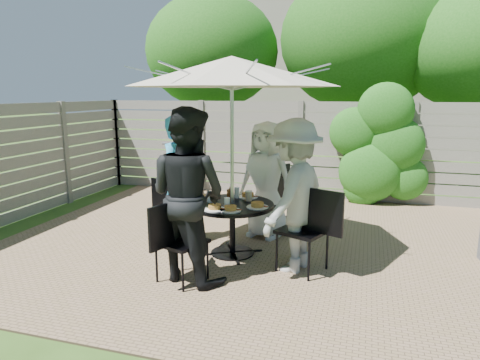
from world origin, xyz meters
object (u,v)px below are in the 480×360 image
(person_front, at_px, (188,196))
(plate_extra, at_px, (231,209))
(person_left, at_px, (180,181))
(glass_back, at_px, (237,193))
(patio_table, at_px, (232,219))
(plate_back, at_px, (248,196))
(chair_front, at_px, (181,258))
(chair_right, at_px, (303,247))
(plate_left, at_px, (209,198))
(person_back, at_px, (266,180))
(plate_right, at_px, (257,206))
(umbrella, at_px, (232,72))
(bicycle, at_px, (189,167))
(glass_front, at_px, (227,204))
(person_right, at_px, (294,196))
(syrup_jug, at_px, (231,196))
(plate_front, at_px, (215,208))
(chair_back, at_px, (270,214))
(glass_left, at_px, (210,197))
(chair_left, at_px, (174,223))
(coffee_cup, at_px, (249,196))

(person_front, height_order, plate_extra, person_front)
(person_left, height_order, glass_back, person_left)
(patio_table, relative_size, plate_back, 4.86)
(chair_front, distance_m, chair_right, 1.37)
(plate_left, bearing_deg, plate_extra, -45.55)
(person_back, distance_m, plate_back, 0.49)
(person_left, bearing_deg, plate_left, -90.00)
(plate_extra, bearing_deg, plate_right, 42.54)
(plate_left, bearing_deg, person_left, 163.50)
(chair_right, xyz_separation_m, plate_back, (-0.82, 0.62, 0.39))
(umbrella, xyz_separation_m, bicycle, (-1.81, 2.86, -1.68))
(person_front, xyz_separation_m, glass_front, (0.26, 0.52, -0.20))
(person_right, bearing_deg, syrup_jug, -93.22)
(person_right, bearing_deg, patio_table, -90.00)
(person_front, relative_size, plate_front, 7.18)
(person_back, distance_m, bicycle, 2.92)
(plate_right, bearing_deg, plate_left, 163.50)
(person_back, bearing_deg, person_right, -45.00)
(person_right, bearing_deg, chair_right, 89.33)
(chair_back, bearing_deg, bicycle, -109.26)
(plate_right, xyz_separation_m, glass_left, (-0.62, 0.08, 0.05))
(chair_left, bearing_deg, patio_table, -0.09)
(person_left, distance_m, bicycle, 2.83)
(chair_front, distance_m, plate_back, 1.39)
(person_right, xyz_separation_m, glass_back, (-0.82, 0.51, -0.13))
(chair_back, xyz_separation_m, plate_right, (0.07, -1.03, 0.40))
(plate_extra, height_order, glass_back, glass_back)
(person_back, height_order, glass_left, person_back)
(chair_left, xyz_separation_m, plate_back, (1.03, 0.07, 0.44))
(chair_right, relative_size, plate_extra, 4.12)
(chair_left, height_order, glass_left, chair_left)
(plate_left, bearing_deg, plate_front, -61.50)
(chair_right, bearing_deg, glass_back, -8.18)
(patio_table, bearing_deg, chair_back, 73.38)
(chair_left, height_order, glass_front, chair_left)
(coffee_cup, relative_size, bicycle, 0.06)
(patio_table, xyz_separation_m, plate_front, (-0.10, -0.35, 0.23))
(chair_back, relative_size, glass_back, 6.97)
(plate_right, bearing_deg, syrup_jug, 156.71)
(chair_left, xyz_separation_m, person_right, (1.72, -0.51, 0.61))
(umbrella, relative_size, plate_extra, 12.88)
(plate_front, bearing_deg, glass_back, 83.11)
(patio_table, relative_size, chair_left, 1.50)
(plate_right, bearing_deg, glass_left, 173.11)
(bicycle, bearing_deg, plate_right, -64.65)
(umbrella, distance_m, plate_front, 1.59)
(person_back, bearing_deg, syrup_jug, -94.40)
(person_right, xyz_separation_m, plate_left, (-1.14, 0.34, -0.18))
(chair_right, xyz_separation_m, plate_left, (-1.27, 0.38, 0.39))
(glass_left, relative_size, glass_front, 1.00)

